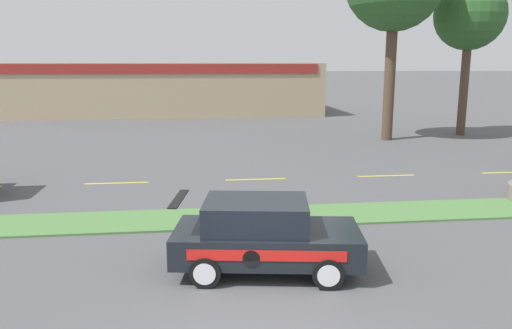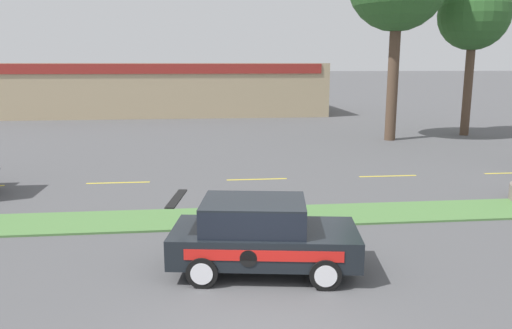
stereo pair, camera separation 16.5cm
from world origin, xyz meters
TOP-DOWN VIEW (x-y plane):
  - ground_plane at (0.00, 0.00)m, footprint 600.00×600.00m
  - grass_verge at (0.00, 6.19)m, footprint 120.00×2.03m
  - centre_line_4 at (-4.11, 11.21)m, footprint 2.40×0.14m
  - centre_line_5 at (1.29, 11.21)m, footprint 2.40×0.14m
  - centre_line_6 at (6.69, 11.21)m, footprint 2.40×0.14m
  - centre_line_7 at (12.09, 11.21)m, footprint 2.40×0.14m
  - rally_car at (0.41, 2.34)m, footprint 4.28×2.46m
  - store_building_backdrop at (-5.33, 39.94)m, footprint 30.72×12.10m
  - tree_behind_centre at (15.98, 22.29)m, footprint 4.33×4.33m

SIDE VIEW (x-z plane):
  - ground_plane at x=0.00m, z-range 0.00..0.00m
  - centre_line_4 at x=-4.11m, z-range 0.00..0.01m
  - centre_line_5 at x=1.29m, z-range 0.00..0.01m
  - centre_line_6 at x=6.69m, z-range 0.00..0.01m
  - centre_line_7 at x=12.09m, z-range 0.00..0.01m
  - grass_verge at x=0.00m, z-range 0.00..0.06m
  - rally_car at x=0.41m, z-range 0.01..1.66m
  - store_building_backdrop at x=-5.33m, z-range 0.00..4.56m
  - tree_behind_centre at x=15.98m, z-range 2.48..13.22m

